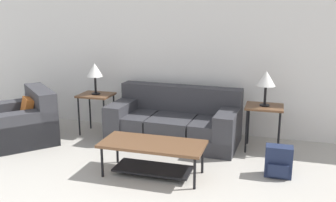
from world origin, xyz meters
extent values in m
cube|color=white|center=(0.00, 4.44, 1.30)|extent=(8.96, 0.06, 2.60)
cube|color=#38383D|center=(-0.29, 3.80, 0.11)|extent=(1.99, 1.03, 0.22)
cube|color=#38383D|center=(-0.94, 3.81, 0.32)|extent=(0.67, 0.88, 0.20)
cube|color=#38383D|center=(-0.29, 3.78, 0.32)|extent=(0.67, 0.88, 0.20)
cube|color=#38383D|center=(0.36, 3.75, 0.32)|extent=(0.67, 0.88, 0.20)
cube|color=#38383D|center=(-0.27, 4.14, 0.62)|extent=(1.96, 0.35, 0.40)
cube|color=#38383D|center=(-1.12, 3.84, 0.29)|extent=(0.32, 0.95, 0.58)
cube|color=#38383D|center=(0.54, 3.76, 0.29)|extent=(0.32, 0.95, 0.58)
cube|color=#38383D|center=(-2.57, 3.16, 0.20)|extent=(1.40, 1.39, 0.40)
cube|color=#38383D|center=(-2.35, 3.41, 0.60)|extent=(0.95, 0.90, 0.40)
cube|color=#38383D|center=(-2.86, 3.43, 0.28)|extent=(0.82, 0.86, 0.56)
cube|color=#38383D|center=(-2.28, 2.90, 0.28)|extent=(0.82, 0.86, 0.56)
cube|color=orange|center=(-2.49, 3.25, 0.50)|extent=(0.38, 0.37, 0.36)
cube|color=brown|center=(-0.22, 2.59, 0.40)|extent=(1.27, 0.57, 0.04)
cylinder|color=black|center=(-0.80, 2.36, 0.19)|extent=(0.03, 0.03, 0.39)
cylinder|color=black|center=(0.35, 2.36, 0.19)|extent=(0.03, 0.03, 0.39)
cylinder|color=black|center=(-0.80, 2.81, 0.19)|extent=(0.03, 0.03, 0.39)
cylinder|color=black|center=(0.35, 2.81, 0.19)|extent=(0.03, 0.03, 0.39)
cube|color=black|center=(-0.22, 2.59, 0.08)|extent=(0.95, 0.40, 0.02)
cube|color=brown|center=(-1.61, 3.85, 0.64)|extent=(0.53, 0.45, 0.03)
cylinder|color=black|center=(-1.84, 3.66, 0.31)|extent=(0.03, 0.03, 0.63)
cylinder|color=black|center=(-1.39, 3.66, 0.31)|extent=(0.03, 0.03, 0.63)
cylinder|color=black|center=(-1.84, 4.04, 0.31)|extent=(0.03, 0.03, 0.63)
cylinder|color=black|center=(-1.39, 4.04, 0.31)|extent=(0.03, 0.03, 0.63)
cube|color=brown|center=(1.03, 3.85, 0.64)|extent=(0.53, 0.45, 0.03)
cylinder|color=black|center=(0.81, 3.66, 0.31)|extent=(0.03, 0.03, 0.63)
cylinder|color=black|center=(1.26, 3.66, 0.31)|extent=(0.03, 0.03, 0.63)
cylinder|color=black|center=(0.81, 4.04, 0.31)|extent=(0.03, 0.03, 0.63)
cylinder|color=black|center=(1.26, 4.04, 0.31)|extent=(0.03, 0.03, 0.63)
cylinder|color=black|center=(-1.61, 3.85, 0.67)|extent=(0.14, 0.14, 0.02)
cylinder|color=black|center=(-1.61, 3.85, 0.81)|extent=(0.04, 0.04, 0.27)
cone|color=white|center=(-1.61, 3.85, 1.06)|extent=(0.26, 0.26, 0.21)
cylinder|color=black|center=(1.03, 3.85, 0.67)|extent=(0.14, 0.14, 0.02)
cylinder|color=black|center=(1.03, 3.85, 0.81)|extent=(0.04, 0.04, 0.27)
cone|color=white|center=(1.03, 3.85, 1.06)|extent=(0.26, 0.26, 0.21)
cube|color=#1E2847|center=(1.26, 2.98, 0.19)|extent=(0.32, 0.18, 0.39)
cube|color=#1E2847|center=(1.26, 2.88, 0.12)|extent=(0.24, 0.05, 0.16)
cylinder|color=#1E2847|center=(1.18, 3.09, 0.21)|extent=(0.02, 0.02, 0.29)
cylinder|color=#1E2847|center=(1.35, 3.09, 0.21)|extent=(0.02, 0.02, 0.29)
camera|label=1|loc=(1.17, -1.47, 2.00)|focal=40.00mm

